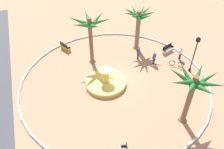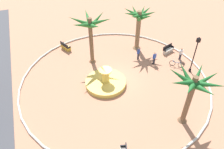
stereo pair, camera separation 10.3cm
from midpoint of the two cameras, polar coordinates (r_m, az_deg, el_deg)
The scene contains 13 objects.
ground_plane at distance 24.09m, azimuth 0.57°, elevation -1.55°, with size 80.00×80.00×0.00m, color tan.
plaza_curb at distance 24.03m, azimuth 0.57°, elevation -1.37°, with size 20.25×20.25×0.20m, color silver.
fountain at distance 23.46m, azimuth -1.78°, elevation -1.99°, with size 4.31×4.31×1.97m.
palm_tree_near_fountain at distance 27.49m, azimuth 6.75°, elevation 13.81°, with size 3.78×4.05×5.40m.
palm_tree_by_curb at distance 24.51m, azimuth -5.78°, elevation 11.83°, with size 4.71×4.50×5.94m.
palm_tree_mid_plaza at distance 18.37m, azimuth 20.11°, elevation -2.91°, with size 4.26×4.36×5.43m.
bench_east at distance 29.12m, azimuth 14.11°, elevation 6.19°, with size 0.96×1.68×1.00m.
bench_west at distance 29.42m, azimuth -12.06°, elevation 6.93°, with size 1.66×1.12×1.00m.
lamppost at distance 25.40m, azimuth 20.52°, elevation 5.49°, with size 0.32×0.32×4.49m.
bicycle_red_frame at distance 26.88m, azimuth 16.23°, elevation 2.71°, with size 1.21×1.31×0.94m.
person_cyclist_helmet at distance 27.89m, azimuth 17.21°, elevation 5.30°, with size 0.23×0.53×1.62m.
person_cyclist_photo at distance 26.88m, azimuth 6.69°, elevation 5.62°, with size 0.34×0.47×1.65m.
person_pedestrian_stroll at distance 26.36m, azimuth 10.74°, elevation 4.35°, with size 0.27×0.52×1.64m.
Camera 1 is at (-16.74, 6.78, 15.95)m, focal length 35.37 mm.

